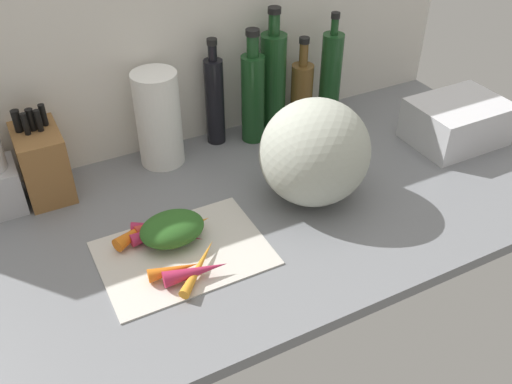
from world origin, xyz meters
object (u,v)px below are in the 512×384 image
object	(u,v)px
winter_squash	(315,153)
paper_towel_roll	(159,119)
carrot_8	(174,270)
carrot_2	(196,272)
bottle_4	(330,78)
knife_block	(42,161)
bottle_0	(215,100)
cutting_board	(184,252)
carrot_5	(187,227)
bottle_3	(302,93)
bottle_1	(253,95)
carrot_4	(171,235)
carrot_6	(156,224)
dish_rack	(457,122)
carrot_0	(140,230)
carrot_1	(199,266)
carrot_7	(165,229)
bottle_2	(273,80)
carrot_3	(161,228)

from	to	relation	value
winter_squash	paper_towel_roll	bearing A→B (deg)	130.10
paper_towel_roll	carrot_8	bearing A→B (deg)	-106.96
carrot_2	bottle_4	xyz separation A→B (cm)	(61.78, 44.32, 11.74)
knife_block	bottle_0	world-z (taller)	bottle_0
knife_block	bottle_4	bearing A→B (deg)	-1.69
cutting_board	carrot_5	xyz separation A→B (cm)	(3.26, 5.47, 2.07)
paper_towel_roll	bottle_3	size ratio (longest dim) A/B	0.95
carrot_5	bottle_1	xyz separation A→B (cm)	(33.15, 31.38, 11.46)
carrot_2	carrot_4	xyz separation A→B (cm)	(-0.23, 14.14, -0.60)
carrot_6	dish_rack	world-z (taller)	dish_rack
carrot_5	winter_squash	distance (cm)	35.15
carrot_0	carrot_1	size ratio (longest dim) A/B	0.80
carrot_5	carrot_7	xyz separation A→B (cm)	(-4.64, 1.98, -0.17)
dish_rack	paper_towel_roll	bearing A→B (deg)	159.89
knife_block	carrot_4	bearing A→B (deg)	-57.39
dish_rack	carrot_7	bearing A→B (deg)	-178.97
cutting_board	knife_block	size ratio (longest dim) A/B	1.58
carrot_1	dish_rack	world-z (taller)	dish_rack
carrot_4	bottle_2	xyz separation A→B (cm)	(45.50, 35.01, 13.33)
carrot_7	bottle_3	xyz separation A→B (cm)	(54.28, 30.08, 8.24)
carrot_7	carrot_5	bearing A→B (deg)	-23.14
bottle_0	bottle_1	distance (cm)	10.71
carrot_3	winter_squash	bearing A→B (deg)	-4.64
winter_squash	carrot_8	bearing A→B (deg)	-165.04
carrot_5	bottle_2	size ratio (longest dim) A/B	0.32
carrot_1	bottle_2	size ratio (longest dim) A/B	0.47
knife_block	carrot_6	bearing A→B (deg)	-55.55
cutting_board	carrot_6	xyz separation A→B (cm)	(-2.62, 10.01, 1.93)
carrot_6	bottle_3	bearing A→B (deg)	26.37
winter_squash	carrot_0	bearing A→B (deg)	173.85
carrot_2	carrot_4	distance (cm)	14.16
carrot_2	carrot_3	xyz separation A→B (cm)	(-1.51, 17.05, -0.23)
cutting_board	winter_squash	world-z (taller)	winter_squash
carrot_0	carrot_4	distance (cm)	7.41
cutting_board	paper_towel_roll	bearing A→B (deg)	76.65
carrot_4	carrot_8	world-z (taller)	carrot_8
carrot_1	carrot_4	size ratio (longest dim) A/B	1.13
carrot_0	knife_block	distance (cm)	32.62
carrot_1	knife_block	xyz separation A→B (cm)	(-22.53, 44.99, 7.22)
bottle_4	bottle_2	bearing A→B (deg)	163.68
carrot_5	carrot_7	world-z (taller)	carrot_5
bottle_0	bottle_4	xyz separation A→B (cm)	(34.76, -5.29, 1.09)
winter_squash	carrot_6	bearing A→B (deg)	172.67
bottle_3	knife_block	bearing A→B (deg)	179.78
knife_block	cutting_board	bearing A→B (deg)	-60.16
paper_towel_roll	bottle_3	bearing A→B (deg)	-0.48
carrot_0	paper_towel_roll	distance (cm)	34.05
knife_block	bottle_1	distance (cm)	58.31
carrot_6	dish_rack	bearing A→B (deg)	-0.60
bottle_3	carrot_0	bearing A→B (deg)	-154.92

